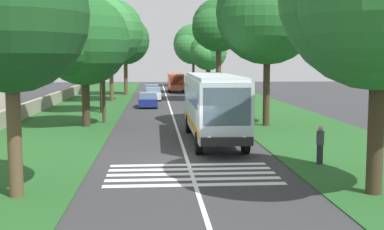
{
  "coord_description": "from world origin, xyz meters",
  "views": [
    {
      "loc": [
        -23.15,
        1.46,
        4.6
      ],
      "look_at": [
        4.12,
        -0.54,
        1.6
      ],
      "focal_mm": 47.8,
      "sensor_mm": 36.0,
      "label": 1
    }
  ],
  "objects_px": {
    "roadside_tree_left_1": "(83,43)",
    "pedestrian": "(320,144)",
    "utility_pole": "(103,63)",
    "roadside_tree_left_2": "(123,42)",
    "trailing_car_1": "(153,94)",
    "roadside_tree_left_0": "(100,32)",
    "roadside_tree_left_3": "(8,19)",
    "trailing_car_0": "(148,100)",
    "roadside_tree_right_1": "(192,45)",
    "roadside_tree_right_3": "(217,27)",
    "roadside_tree_right_0": "(264,16)",
    "roadside_tree_left_4": "(108,33)",
    "trailing_car_2": "(152,91)",
    "trailing_minibus_0": "(176,81)",
    "roadside_tree_right_4": "(207,53)",
    "coach_bus": "(213,103)"
  },
  "relations": [
    {
      "from": "roadside_tree_left_1",
      "to": "roadside_tree_right_1",
      "type": "xyz_separation_m",
      "value": [
        51.43,
        -11.21,
        1.24
      ]
    },
    {
      "from": "roadside_tree_left_2",
      "to": "trailing_car_2",
      "type": "bearing_deg",
      "value": -117.35
    },
    {
      "from": "roadside_tree_left_1",
      "to": "pedestrian",
      "type": "relative_size",
      "value": 5.22
    },
    {
      "from": "trailing_minibus_0",
      "to": "roadside_tree_left_3",
      "type": "relative_size",
      "value": 0.7
    },
    {
      "from": "coach_bus",
      "to": "roadside_tree_right_3",
      "type": "xyz_separation_m",
      "value": [
        27.16,
        -3.51,
        5.88
      ]
    },
    {
      "from": "trailing_car_2",
      "to": "roadside_tree_right_1",
      "type": "xyz_separation_m",
      "value": [
        22.71,
        -6.72,
        6.24
      ]
    },
    {
      "from": "roadside_tree_right_3",
      "to": "roadside_tree_right_1",
      "type": "bearing_deg",
      "value": 0.67
    },
    {
      "from": "roadside_tree_left_1",
      "to": "roadside_tree_left_2",
      "type": "relative_size",
      "value": 0.88
    },
    {
      "from": "coach_bus",
      "to": "roadside_tree_left_3",
      "type": "height_order",
      "value": "roadside_tree_left_3"
    },
    {
      "from": "trailing_car_1",
      "to": "roadside_tree_right_0",
      "type": "height_order",
      "value": "roadside_tree_right_0"
    },
    {
      "from": "roadside_tree_left_3",
      "to": "roadside_tree_right_4",
      "type": "xyz_separation_m",
      "value": [
        49.23,
        -11.61,
        -0.52
      ]
    },
    {
      "from": "roadside_tree_right_4",
      "to": "utility_pole",
      "type": "bearing_deg",
      "value": 160.31
    },
    {
      "from": "roadside_tree_left_3",
      "to": "roadside_tree_right_0",
      "type": "relative_size",
      "value": 0.76
    },
    {
      "from": "trailing_car_1",
      "to": "roadside_tree_left_1",
      "type": "distance_m",
      "value": 23.42
    },
    {
      "from": "roadside_tree_left_3",
      "to": "roadside_tree_left_2",
      "type": "bearing_deg",
      "value": -1.0
    },
    {
      "from": "utility_pole",
      "to": "pedestrian",
      "type": "distance_m",
      "value": 19.16
    },
    {
      "from": "roadside_tree_left_2",
      "to": "pedestrian",
      "type": "height_order",
      "value": "roadside_tree_left_2"
    },
    {
      "from": "roadside_tree_left_1",
      "to": "trailing_car_0",
      "type": "bearing_deg",
      "value": -16.74
    },
    {
      "from": "utility_pole",
      "to": "roadside_tree_left_0",
      "type": "bearing_deg",
      "value": 7.5
    },
    {
      "from": "roadside_tree_left_0",
      "to": "roadside_tree_left_4",
      "type": "height_order",
      "value": "roadside_tree_left_4"
    },
    {
      "from": "trailing_car_0",
      "to": "roadside_tree_right_0",
      "type": "height_order",
      "value": "roadside_tree_right_0"
    },
    {
      "from": "roadside_tree_right_0",
      "to": "utility_pole",
      "type": "height_order",
      "value": "roadside_tree_right_0"
    },
    {
      "from": "trailing_car_1",
      "to": "roadside_tree_left_4",
      "type": "relative_size",
      "value": 0.39
    },
    {
      "from": "trailing_car_1",
      "to": "roadside_tree_left_3",
      "type": "xyz_separation_m",
      "value": [
        -40.33,
        4.57,
        5.24
      ]
    },
    {
      "from": "trailing_car_0",
      "to": "roadside_tree_right_1",
      "type": "height_order",
      "value": "roadside_tree_right_1"
    },
    {
      "from": "trailing_minibus_0",
      "to": "roadside_tree_right_3",
      "type": "bearing_deg",
      "value": -166.89
    },
    {
      "from": "roadside_tree_left_0",
      "to": "utility_pole",
      "type": "distance_m",
      "value": 7.57
    },
    {
      "from": "coach_bus",
      "to": "roadside_tree_right_4",
      "type": "height_order",
      "value": "roadside_tree_right_4"
    },
    {
      "from": "roadside_tree_left_2",
      "to": "utility_pole",
      "type": "height_order",
      "value": "roadside_tree_left_2"
    },
    {
      "from": "trailing_car_0",
      "to": "roadside_tree_right_1",
      "type": "bearing_deg",
      "value": -10.6
    },
    {
      "from": "roadside_tree_right_0",
      "to": "roadside_tree_right_3",
      "type": "distance_m",
      "value": 20.94
    },
    {
      "from": "trailing_car_1",
      "to": "pedestrian",
      "type": "relative_size",
      "value": 2.54
    },
    {
      "from": "roadside_tree_left_3",
      "to": "pedestrian",
      "type": "relative_size",
      "value": 5.08
    },
    {
      "from": "utility_pole",
      "to": "roadside_tree_right_0",
      "type": "bearing_deg",
      "value": -102.35
    },
    {
      "from": "utility_pole",
      "to": "roadside_tree_left_1",
      "type": "bearing_deg",
      "value": 148.16
    },
    {
      "from": "coach_bus",
      "to": "roadside_tree_right_4",
      "type": "xyz_separation_m",
      "value": [
        38.11,
        -3.63,
        3.24
      ]
    },
    {
      "from": "roadside_tree_left_2",
      "to": "roadside_tree_right_0",
      "type": "height_order",
      "value": "roadside_tree_right_0"
    },
    {
      "from": "roadside_tree_right_0",
      "to": "roadside_tree_right_4",
      "type": "distance_m",
      "value": 31.96
    },
    {
      "from": "roadside_tree_right_1",
      "to": "trailing_minibus_0",
      "type": "bearing_deg",
      "value": 166.93
    },
    {
      "from": "trailing_minibus_0",
      "to": "roadside_tree_right_0",
      "type": "relative_size",
      "value": 0.53
    },
    {
      "from": "trailing_car_0",
      "to": "trailing_minibus_0",
      "type": "distance_m",
      "value": 23.02
    },
    {
      "from": "utility_pole",
      "to": "roadside_tree_left_4",
      "type": "bearing_deg",
      "value": 3.83
    },
    {
      "from": "roadside_tree_left_0",
      "to": "roadside_tree_right_3",
      "type": "bearing_deg",
      "value": -44.81
    },
    {
      "from": "coach_bus",
      "to": "roadside_tree_right_1",
      "type": "relative_size",
      "value": 1.07
    },
    {
      "from": "roadside_tree_right_3",
      "to": "pedestrian",
      "type": "distance_m",
      "value": 34.67
    },
    {
      "from": "utility_pole",
      "to": "roadside_tree_right_1",
      "type": "bearing_deg",
      "value": -11.47
    },
    {
      "from": "roadside_tree_left_0",
      "to": "roadside_tree_right_4",
      "type": "xyz_separation_m",
      "value": [
        22.38,
        -11.47,
        -1.44
      ]
    },
    {
      "from": "roadside_tree_left_0",
      "to": "roadside_tree_right_0",
      "type": "height_order",
      "value": "roadside_tree_right_0"
    },
    {
      "from": "roadside_tree_left_4",
      "to": "roadside_tree_right_4",
      "type": "distance_m",
      "value": 15.9
    },
    {
      "from": "trailing_car_1",
      "to": "roadside_tree_left_0",
      "type": "height_order",
      "value": "roadside_tree_left_0"
    }
  ]
}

